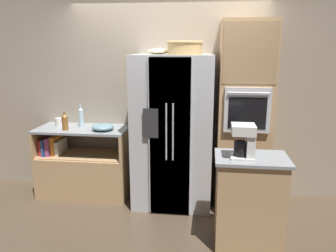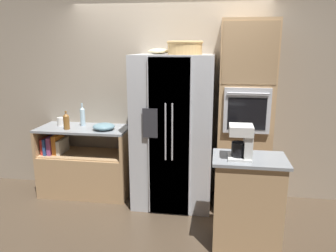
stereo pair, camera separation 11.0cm
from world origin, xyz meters
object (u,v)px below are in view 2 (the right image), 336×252
(mug, at_px, (61,121))
(bottle_short, at_px, (83,116))
(bottle_tall, at_px, (66,121))
(wall_oven, at_px, (244,118))
(refrigerator, at_px, (173,132))
(coffee_maker, at_px, (243,141))
(mixing_bowl, at_px, (104,126))
(fruit_bowl, at_px, (159,51))
(wicker_basket, at_px, (185,47))

(mug, bearing_deg, bottle_short, 5.37)
(bottle_tall, bearing_deg, mug, 131.65)
(wall_oven, xyz_separation_m, bottle_tall, (-2.23, -0.08, -0.10))
(refrigerator, distance_m, coffee_maker, 1.19)
(wall_oven, relative_size, mixing_bowl, 8.03)
(bottle_short, xyz_separation_m, coffee_maker, (2.03, -1.07, 0.05))
(mug, distance_m, coffee_maker, 2.55)
(fruit_bowl, bearing_deg, bottle_tall, -175.50)
(wall_oven, distance_m, fruit_bowl, 1.29)
(wicker_basket, bearing_deg, coffee_maker, -53.28)
(bottle_tall, height_order, bottle_short, bottle_short)
(refrigerator, distance_m, bottle_short, 1.27)
(bottle_short, height_order, mixing_bowl, bottle_short)
(refrigerator, relative_size, wall_oven, 0.83)
(bottle_tall, height_order, mixing_bowl, bottle_tall)
(fruit_bowl, distance_m, coffee_maker, 1.57)
(wicker_basket, distance_m, bottle_short, 1.67)
(mixing_bowl, bearing_deg, refrigerator, -0.35)
(fruit_bowl, distance_m, bottle_short, 1.37)
(wicker_basket, bearing_deg, refrigerator, 166.49)
(wicker_basket, distance_m, coffee_maker, 1.36)
(mug, relative_size, coffee_maker, 0.42)
(wall_oven, height_order, wicker_basket, wall_oven)
(wicker_basket, xyz_separation_m, bottle_tall, (-1.51, -0.01, -0.92))
(mixing_bowl, bearing_deg, bottle_tall, -174.53)
(mixing_bowl, bearing_deg, fruit_bowl, 3.85)
(bottle_short, xyz_separation_m, mixing_bowl, (0.35, -0.17, -0.09))
(mug, xyz_separation_m, mixing_bowl, (0.65, -0.15, -0.01))
(wicker_basket, bearing_deg, bottle_short, 171.28)
(wall_oven, distance_m, mug, 2.41)
(bottle_tall, xyz_separation_m, mixing_bowl, (0.48, 0.05, -0.07))
(fruit_bowl, height_order, coffee_maker, fruit_bowl)
(bottle_tall, distance_m, bottle_short, 0.26)
(refrigerator, xyz_separation_m, bottle_tall, (-1.38, -0.04, 0.10))
(fruit_bowl, distance_m, mixing_bowl, 1.18)
(wall_oven, height_order, bottle_tall, wall_oven)
(mixing_bowl, bearing_deg, mug, 167.31)
(bottle_short, bearing_deg, wall_oven, -3.84)
(mug, bearing_deg, fruit_bowl, -4.15)
(wicker_basket, relative_size, mixing_bowl, 1.48)
(wicker_basket, bearing_deg, bottle_tall, -179.69)
(wicker_basket, xyz_separation_m, bottle_short, (-1.39, 0.21, -0.90))
(wicker_basket, distance_m, fruit_bowl, 0.34)
(bottle_short, bearing_deg, wicker_basket, -8.72)
(wicker_basket, xyz_separation_m, mixing_bowl, (-1.03, 0.04, -0.99))
(bottle_short, bearing_deg, refrigerator, -8.19)
(bottle_tall, relative_size, coffee_maker, 0.73)
(wicker_basket, relative_size, bottle_tall, 1.76)
(wall_oven, distance_m, bottle_tall, 2.23)
(refrigerator, bearing_deg, mixing_bowl, 179.65)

